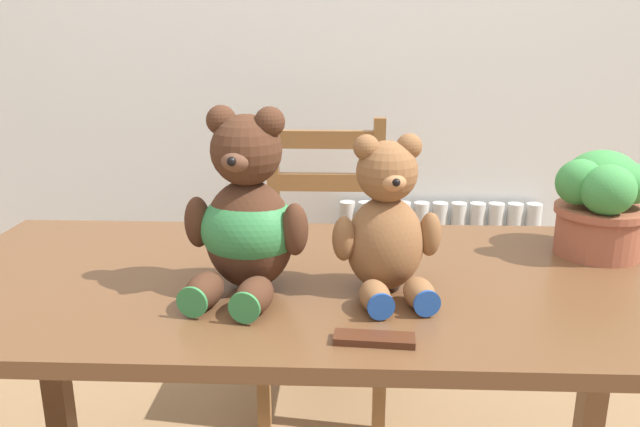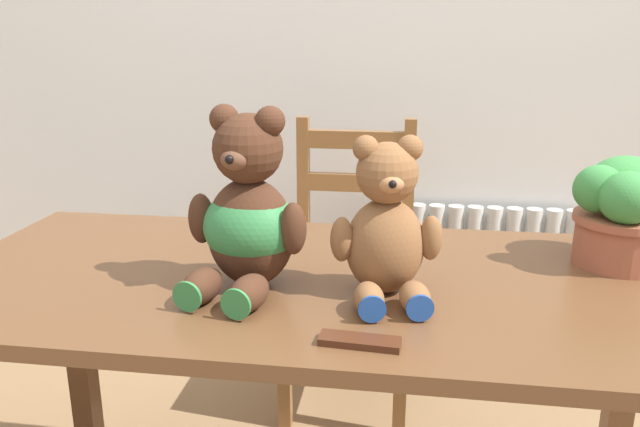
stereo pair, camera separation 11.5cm
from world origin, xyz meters
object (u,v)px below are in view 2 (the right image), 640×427
teddy_bear_left (248,217)px  chocolate_bar (360,341)px  potted_plant (625,208)px  teddy_bear_right (386,228)px  wooden_chair_behind (350,268)px

teddy_bear_left → chocolate_bar: bearing=149.1°
potted_plant → teddy_bear_right: bearing=-154.5°
teddy_bear_left → potted_plant: teddy_bear_left is taller
teddy_bear_left → teddy_bear_right: bearing=-169.1°
potted_plant → chocolate_bar: 0.68m
wooden_chair_behind → potted_plant: potted_plant is taller
teddy_bear_left → teddy_bear_right: size_ratio=1.16×
wooden_chair_behind → chocolate_bar: (0.12, -1.06, 0.30)m
wooden_chair_behind → potted_plant: 0.98m
wooden_chair_behind → chocolate_bar: 1.11m
chocolate_bar → teddy_bear_left: bearing=137.7°
potted_plant → chocolate_bar: size_ratio=1.79×
chocolate_bar → wooden_chair_behind: bearing=96.2°
wooden_chair_behind → teddy_bear_right: teddy_bear_right is taller
wooden_chair_behind → teddy_bear_right: size_ratio=3.20×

